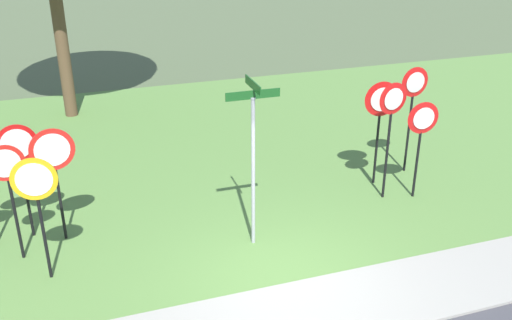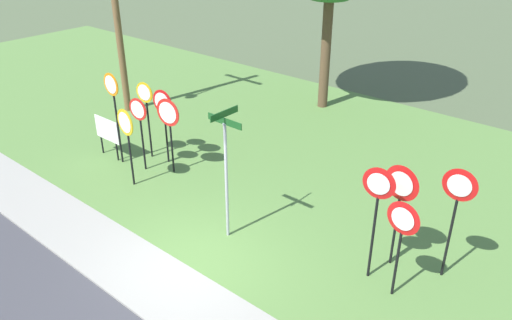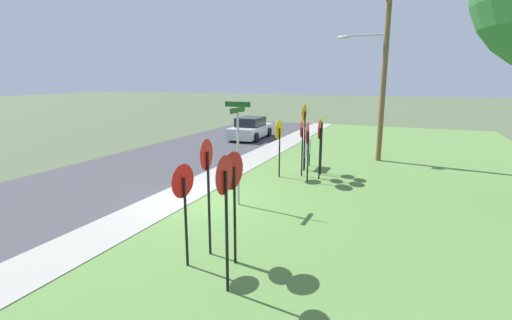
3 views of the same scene
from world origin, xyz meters
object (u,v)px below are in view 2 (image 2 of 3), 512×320
yield_sign_near_left (377,199)px  notice_board (107,132)px  stop_sign_center_tall (127,131)px  yield_sign_near_right (457,199)px  stop_sign_far_center (139,119)px  yield_sign_far_left (401,229)px  stop_sign_near_right (169,120)px  stop_sign_near_left (146,105)px  stop_sign_far_left (114,100)px  street_name_post (226,165)px  stop_sign_far_right (163,111)px  yield_sign_far_right (400,193)px

yield_sign_near_left → notice_board: size_ratio=2.06×
stop_sign_center_tall → yield_sign_near_right: size_ratio=0.88×
stop_sign_far_center → yield_sign_far_left: bearing=-6.9°
stop_sign_center_tall → yield_sign_near_right: bearing=18.2°
yield_sign_far_left → notice_board: size_ratio=1.73×
stop_sign_near_right → yield_sign_near_left: yield_sign_near_left is taller
stop_sign_near_left → stop_sign_far_center: 0.82m
stop_sign_far_left → street_name_post: bearing=-6.0°
yield_sign_far_left → stop_sign_far_left: bearing=-174.6°
street_name_post → yield_sign_near_left: bearing=14.5°
stop_sign_near_right → street_name_post: (3.33, -1.25, 0.23)m
stop_sign_far_left → notice_board: size_ratio=2.22×
yield_sign_near_right → yield_sign_far_left: yield_sign_near_right is taller
stop_sign_far_right → yield_sign_far_left: (7.79, -0.94, -0.06)m
stop_sign_far_left → stop_sign_far_center: stop_sign_far_left is taller
stop_sign_far_right → stop_sign_center_tall: size_ratio=1.02×
stop_sign_far_center → notice_board: (-1.47, -0.14, -0.74)m
street_name_post → notice_board: 5.69m
yield_sign_near_left → stop_sign_far_left: bearing=174.3°
stop_sign_far_left → stop_sign_far_center: (0.89, 0.16, -0.41)m
yield_sign_near_left → notice_board: 8.85m
stop_sign_far_right → notice_board: stop_sign_far_right is taller
stop_sign_near_right → stop_sign_far_center: size_ratio=1.02×
stop_sign_near_left → stop_sign_far_right: size_ratio=1.05×
stop_sign_center_tall → street_name_post: (3.62, -0.04, 0.24)m
stop_sign_near_right → yield_sign_near_right: 7.77m
stop_sign_center_tall → yield_sign_far_left: bearing=10.1°
stop_sign_far_left → yield_sign_near_right: bearing=8.6°
yield_sign_near_right → notice_board: bearing=-175.5°
stop_sign_far_center → stop_sign_center_tall: 0.91m
stop_sign_near_left → yield_sign_far_right: yield_sign_far_right is taller
stop_sign_near_right → stop_sign_far_left: size_ratio=0.81×
street_name_post → yield_sign_near_right: bearing=23.1°
stop_sign_center_tall → street_name_post: street_name_post is taller
yield_sign_far_left → street_name_post: street_name_post is taller
stop_sign_near_right → notice_board: stop_sign_near_right is taller
stop_sign_near_left → stop_sign_far_right: stop_sign_near_left is taller
yield_sign_near_right → yield_sign_far_left: size_ratio=1.17×
stop_sign_center_tall → street_name_post: size_ratio=0.71×
stop_sign_near_right → notice_board: (-2.22, -0.57, -0.80)m
stop_sign_near_right → stop_sign_far_center: 0.86m
stop_sign_near_right → yield_sign_far_left: (7.21, -0.63, -0.04)m
yield_sign_far_left → notice_board: 9.46m
stop_sign_far_left → yield_sign_far_right: size_ratio=1.16×
stop_sign_far_center → yield_sign_far_right: (7.48, 0.66, 0.20)m
stop_sign_center_tall → yield_sign_near_left: (6.85, 0.76, 0.29)m
yield_sign_near_left → yield_sign_far_right: 0.72m
stop_sign_far_right → street_name_post: size_ratio=0.73×
stop_sign_near_left → stop_sign_far_left: 0.94m
stop_sign_near_right → street_name_post: 3.57m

